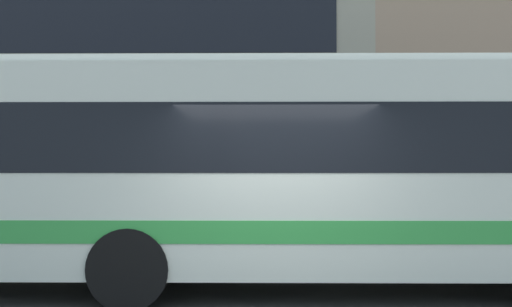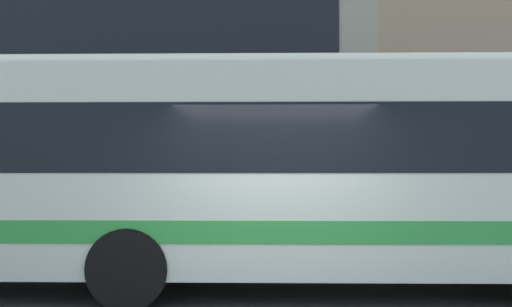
{
  "view_description": "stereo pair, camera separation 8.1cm",
  "coord_description": "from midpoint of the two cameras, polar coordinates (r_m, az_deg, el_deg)",
  "views": [
    {
      "loc": [
        -0.15,
        -6.55,
        1.71
      ],
      "look_at": [
        -0.26,
        2.22,
        1.94
      ],
      "focal_mm": 43.13,
      "sensor_mm": 36.0,
      "label": 1
    },
    {
      "loc": [
        -0.07,
        -6.54,
        1.71
      ],
      "look_at": [
        -0.26,
        2.22,
        1.94
      ],
      "focal_mm": 43.13,
      "sensor_mm": 36.0,
      "label": 2
    }
  ],
  "objects": [
    {
      "name": "transit_bus",
      "position": [
        8.75,
        -5.85,
        -1.28
      ],
      "size": [
        11.3,
        2.67,
        3.16
      ],
      "color": "silver",
      "rests_on": "ground_plane"
    }
  ]
}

